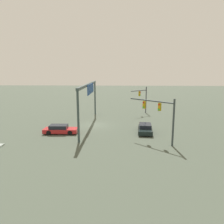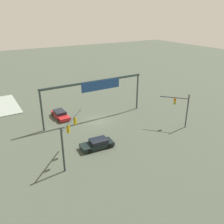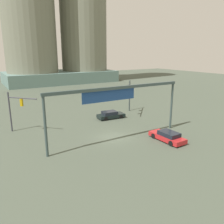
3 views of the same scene
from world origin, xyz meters
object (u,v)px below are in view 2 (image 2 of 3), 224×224
Objects in this scene: sedan_car_approaching at (97,144)px; sedan_car_waiting_far at (60,114)px; traffic_signal_opposite_side at (181,106)px; traffic_signal_near_corner at (68,134)px.

sedan_car_waiting_far is (0.89, -11.93, 0.00)m from sedan_car_approaching.
traffic_signal_opposite_side is at bearing 47.56° from sedan_car_waiting_far.
traffic_signal_opposite_side reaches higher than sedan_car_waiting_far.
sedan_car_approaching is at bearing 43.91° from traffic_signal_opposite_side.
sedan_car_approaching is 0.96× the size of sedan_car_waiting_far.
traffic_signal_opposite_side is (-18.42, -0.31, -0.35)m from traffic_signal_near_corner.
sedan_car_approaching is (-4.38, -1.27, -3.28)m from traffic_signal_near_corner.
traffic_signal_opposite_side reaches higher than sedan_car_approaching.
traffic_signal_near_corner reaches higher than traffic_signal_opposite_side.
traffic_signal_near_corner is 5.62m from sedan_car_approaching.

